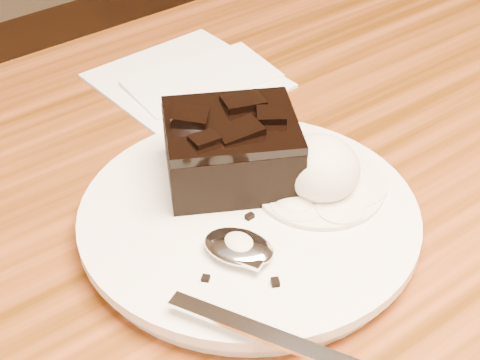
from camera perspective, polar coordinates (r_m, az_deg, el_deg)
plate at (r=0.54m, az=0.66°, el=-3.06°), size 0.24×0.24×0.02m
brownie at (r=0.55m, az=-0.63°, el=2.00°), size 0.12×0.11×0.04m
ice_cream_scoop at (r=0.54m, az=5.93°, el=0.90°), size 0.05×0.06×0.05m
melt_puddle at (r=0.55m, az=5.82°, el=-0.54°), size 0.09×0.09×0.00m
spoon at (r=0.50m, az=-0.09°, el=-5.10°), size 0.11×0.18×0.01m
napkin at (r=0.71m, az=-3.92°, el=7.41°), size 0.15×0.15×0.01m
crumb_a at (r=0.48m, az=2.61°, el=-7.55°), size 0.01×0.01×0.00m
crumb_b at (r=0.48m, az=-2.54°, el=-7.26°), size 0.01×0.01×0.00m
crumb_c at (r=0.53m, az=0.71°, el=-2.71°), size 0.01×0.00×0.00m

